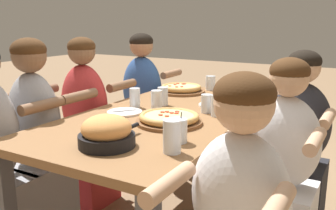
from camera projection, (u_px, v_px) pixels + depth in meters
name	position (u px, v px, depth m)	size (l,w,h in m)	color
dining_table	(168.00, 127.00, 2.23)	(1.80, 0.92, 0.75)	brown
pizza_board_main	(181.00, 89.00, 2.82)	(0.36, 0.36, 0.06)	brown
pizza_board_second	(169.00, 118.00, 1.99)	(0.36, 0.36, 0.05)	brown
skillet_bowl	(107.00, 133.00, 1.63)	(0.36, 0.25, 0.14)	black
empty_plate_a	(225.00, 99.00, 2.59)	(0.21, 0.21, 0.02)	white
empty_plate_b	(213.00, 105.00, 2.39)	(0.18, 0.18, 0.02)	white
empty_plate_c	(125.00, 112.00, 2.21)	(0.21, 0.21, 0.02)	white
cocktail_glass_blue	(178.00, 132.00, 1.68)	(0.08, 0.08, 0.14)	silver
drinking_glass_a	(239.00, 85.00, 2.77)	(0.07, 0.07, 0.14)	silver
drinking_glass_b	(246.00, 99.00, 2.37)	(0.07, 0.07, 0.11)	silver
drinking_glass_c	(157.00, 101.00, 2.28)	(0.07, 0.07, 0.12)	silver
drinking_glass_d	(163.00, 96.00, 2.40)	(0.07, 0.07, 0.12)	silver
drinking_glass_e	(206.00, 104.00, 2.21)	(0.06, 0.06, 0.11)	silver
drinking_glass_f	(217.00, 107.00, 2.13)	(0.06, 0.06, 0.12)	silver
drinking_glass_g	(210.00, 84.00, 2.92)	(0.08, 0.08, 0.11)	silver
drinking_glass_h	(135.00, 98.00, 2.35)	(0.07, 0.07, 0.12)	silver
drinking_glass_i	(248.00, 92.00, 2.58)	(0.08, 0.08, 0.12)	silver
drinking_glass_j	(172.00, 138.00, 1.55)	(0.08, 0.08, 0.14)	silver
diner_far_right	(143.00, 108.00, 3.22)	(0.51, 0.40, 1.18)	#2D5193
diner_far_midleft	(37.00, 146.00, 2.25)	(0.51, 0.40, 1.19)	#99999E
diner_far_center	(86.00, 130.00, 2.61)	(0.51, 0.40, 1.18)	#B22D2D
diner_near_center	(282.00, 174.00, 1.94)	(0.51, 0.40, 1.11)	silver
diner_near_midright	(297.00, 151.00, 2.26)	(0.51, 0.40, 1.12)	#232328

